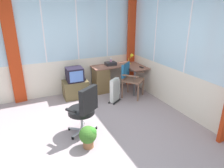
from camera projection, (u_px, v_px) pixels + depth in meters
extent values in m
cube|color=gray|center=(93.00, 135.00, 3.88)|extent=(5.28, 5.36, 0.06)
cube|color=silver|center=(65.00, 77.00, 5.57)|extent=(4.28, 0.06, 0.95)
cube|color=silver|center=(60.00, 29.00, 5.12)|extent=(4.20, 0.06, 1.64)
cube|color=white|center=(4.00, 31.00, 4.61)|extent=(0.04, 0.07, 1.64)
cube|color=white|center=(43.00, 30.00, 4.95)|extent=(0.04, 0.07, 1.64)
cube|color=white|center=(77.00, 28.00, 5.29)|extent=(0.04, 0.07, 1.64)
cube|color=white|center=(107.00, 27.00, 5.63)|extent=(0.04, 0.07, 1.64)
cube|color=silver|center=(182.00, 92.00, 4.57)|extent=(0.06, 4.36, 0.95)
cube|color=silver|center=(190.00, 34.00, 4.11)|extent=(0.06, 4.27, 1.64)
cube|color=white|center=(190.00, 34.00, 4.11)|extent=(0.07, 0.04, 1.64)
cube|color=white|center=(157.00, 29.00, 5.03)|extent=(0.07, 0.04, 1.64)
cube|color=red|center=(13.00, 50.00, 4.73)|extent=(0.29, 0.11, 2.67)
cube|color=red|center=(132.00, 42.00, 5.97)|extent=(0.29, 0.10, 2.67)
cube|color=#8F5948|center=(115.00, 65.00, 5.80)|extent=(1.40, 0.51, 0.02)
cube|color=#8F5948|center=(138.00, 68.00, 5.56)|extent=(0.51, 0.48, 0.02)
cube|color=brown|center=(101.00, 80.00, 5.74)|extent=(0.40, 0.47, 0.70)
cylinder|color=#4C4C51|center=(134.00, 84.00, 5.44)|extent=(0.04, 0.04, 0.71)
cylinder|color=#4C4C51|center=(92.00, 78.00, 5.84)|extent=(0.04, 0.04, 0.71)
cylinder|color=yellow|center=(128.00, 64.00, 5.92)|extent=(0.13, 0.13, 0.02)
cylinder|color=yellow|center=(128.00, 61.00, 5.89)|extent=(0.02, 0.02, 0.14)
cylinder|color=yellow|center=(131.00, 56.00, 5.83)|extent=(0.02, 0.07, 0.14)
cone|color=yellow|center=(133.00, 55.00, 5.81)|extent=(0.14, 0.14, 0.12)
cube|color=black|center=(141.00, 67.00, 5.53)|extent=(0.05, 0.15, 0.02)
cylinder|color=pink|center=(111.00, 62.00, 5.81)|extent=(0.06, 0.06, 0.16)
cone|color=white|center=(111.00, 58.00, 5.77)|extent=(0.06, 0.06, 0.06)
cube|color=#2B282A|center=(111.00, 64.00, 5.76)|extent=(0.30, 0.24, 0.09)
cylinder|color=brown|center=(138.00, 93.00, 5.16)|extent=(0.04, 0.04, 0.46)
cylinder|color=brown|center=(143.00, 87.00, 5.54)|extent=(0.04, 0.04, 0.46)
cylinder|color=brown|center=(122.00, 90.00, 5.33)|extent=(0.04, 0.04, 0.46)
cylinder|color=brown|center=(128.00, 85.00, 5.71)|extent=(0.04, 0.04, 0.46)
cube|color=brown|center=(133.00, 80.00, 5.35)|extent=(0.68, 0.68, 0.04)
cube|color=brown|center=(126.00, 70.00, 5.35)|extent=(0.35, 0.31, 0.43)
cube|color=#215F90|center=(126.00, 70.00, 5.34)|extent=(0.39, 0.34, 0.36)
cube|color=brown|center=(131.00, 76.00, 5.10)|extent=(0.31, 0.36, 0.03)
cube|color=brown|center=(136.00, 71.00, 5.47)|extent=(0.31, 0.36, 0.03)
cube|color=#B7B7BF|center=(78.00, 133.00, 3.80)|extent=(0.25, 0.18, 0.02)
cylinder|color=black|center=(73.00, 138.00, 3.70)|extent=(0.05, 0.05, 0.05)
cube|color=#B7B7BF|center=(86.00, 133.00, 3.81)|extent=(0.11, 0.28, 0.02)
cylinder|color=black|center=(91.00, 137.00, 3.72)|extent=(0.05, 0.05, 0.05)
cube|color=#B7B7BF|center=(89.00, 128.00, 3.96)|extent=(0.28, 0.05, 0.02)
cylinder|color=black|center=(96.00, 128.00, 4.02)|extent=(0.05, 0.05, 0.05)
cube|color=#B7B7BF|center=(83.00, 126.00, 4.04)|extent=(0.13, 0.27, 0.02)
cylinder|color=black|center=(83.00, 123.00, 4.18)|extent=(0.05, 0.05, 0.05)
cube|color=#B7B7BF|center=(76.00, 129.00, 3.94)|extent=(0.24, 0.20, 0.02)
cylinder|color=black|center=(69.00, 129.00, 3.98)|extent=(0.05, 0.05, 0.05)
cylinder|color=#B7B7BF|center=(82.00, 121.00, 3.85)|extent=(0.05, 0.05, 0.36)
cylinder|color=black|center=(81.00, 111.00, 3.77)|extent=(0.50, 0.50, 0.09)
cube|color=black|center=(89.00, 100.00, 3.58)|extent=(0.41, 0.31, 0.46)
cube|color=black|center=(90.00, 100.00, 3.94)|extent=(0.16, 0.21, 0.04)
cube|color=black|center=(71.00, 111.00, 3.51)|extent=(0.16, 0.21, 0.04)
cube|color=brown|center=(76.00, 89.00, 5.39)|extent=(0.65, 0.46, 0.47)
cube|color=black|center=(75.00, 74.00, 5.24)|extent=(0.43, 0.41, 0.36)
cube|color=#5C84D9|center=(76.00, 77.00, 5.07)|extent=(0.34, 0.02, 0.28)
cube|color=#262628|center=(80.00, 79.00, 5.35)|extent=(0.27, 0.23, 0.07)
cube|color=silver|center=(112.00, 92.00, 4.97)|extent=(0.07, 0.09, 0.59)
cube|color=silver|center=(113.00, 91.00, 5.00)|extent=(0.07, 0.09, 0.59)
cube|color=silver|center=(113.00, 91.00, 5.04)|extent=(0.07, 0.09, 0.59)
cube|color=silver|center=(114.00, 90.00, 5.07)|extent=(0.07, 0.09, 0.59)
cube|color=silver|center=(115.00, 90.00, 5.11)|extent=(0.07, 0.09, 0.59)
cube|color=silver|center=(116.00, 89.00, 5.14)|extent=(0.07, 0.09, 0.59)
cube|color=silver|center=(117.00, 89.00, 5.17)|extent=(0.07, 0.09, 0.59)
cube|color=silver|center=(117.00, 88.00, 5.21)|extent=(0.07, 0.09, 0.59)
cube|color=black|center=(117.00, 102.00, 5.16)|extent=(0.31, 0.23, 0.03)
cube|color=black|center=(112.00, 100.00, 5.23)|extent=(0.31, 0.23, 0.03)
cube|color=silver|center=(118.00, 87.00, 5.23)|extent=(0.09, 0.10, 0.41)
cylinder|color=#9A623C|center=(88.00, 144.00, 3.48)|extent=(0.18, 0.18, 0.13)
sphere|color=#396D25|center=(88.00, 135.00, 3.42)|extent=(0.30, 0.30, 0.30)
sphere|color=#398D2A|center=(92.00, 132.00, 3.39)|extent=(0.17, 0.17, 0.17)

